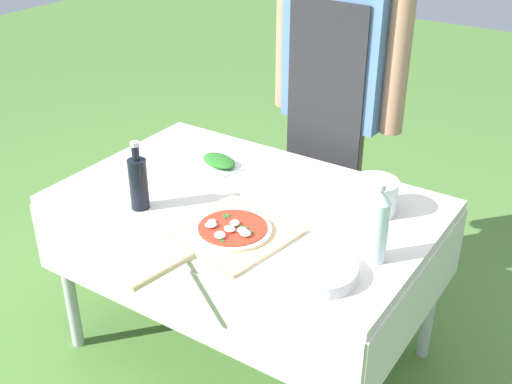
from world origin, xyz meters
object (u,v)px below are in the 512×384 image
at_px(pizza_on_peel, 229,233).
at_px(prep_table, 247,218).
at_px(herb_container, 219,162).
at_px(mixing_tub, 375,196).
at_px(plate_stack, 318,271).
at_px(person_cook, 337,86).
at_px(water_bottle, 377,225).
at_px(oil_bottle, 138,182).

bearing_deg(pizza_on_peel, prep_table, 120.24).
bearing_deg(pizza_on_peel, herb_container, 139.29).
bearing_deg(mixing_tub, plate_stack, -87.09).
bearing_deg(pizza_on_peel, person_cook, 104.17).
bearing_deg(water_bottle, mixing_tub, 114.65).
xyz_separation_m(water_bottle, mixing_tub, (-0.13, 0.28, -0.07)).
distance_m(oil_bottle, mixing_tub, 0.85).
xyz_separation_m(water_bottle, herb_container, (-0.81, 0.27, -0.11)).
height_order(water_bottle, plate_stack, water_bottle).
relative_size(person_cook, water_bottle, 6.15).
xyz_separation_m(prep_table, pizza_on_peel, (0.10, -0.25, 0.10)).
distance_m(pizza_on_peel, water_bottle, 0.50).
relative_size(prep_table, oil_bottle, 5.36).
relative_size(water_bottle, plate_stack, 1.08).
distance_m(person_cook, mixing_tub, 0.67).
relative_size(pizza_on_peel, oil_bottle, 2.42).
distance_m(mixing_tub, plate_stack, 0.47).
distance_m(water_bottle, plate_stack, 0.24).
xyz_separation_m(water_bottle, plate_stack, (-0.11, -0.18, -0.11)).
xyz_separation_m(oil_bottle, plate_stack, (0.74, -0.02, -0.08)).
relative_size(oil_bottle, herb_container, 1.16).
bearing_deg(water_bottle, herb_container, 161.49).
xyz_separation_m(prep_table, oil_bottle, (-0.29, -0.27, 0.19)).
distance_m(water_bottle, herb_container, 0.87).
distance_m(person_cook, plate_stack, 1.07).
bearing_deg(prep_table, person_cook, 88.69).
bearing_deg(plate_stack, person_cook, 114.71).
bearing_deg(plate_stack, pizza_on_peel, 174.08).
distance_m(person_cook, herb_container, 0.61).
bearing_deg(oil_bottle, prep_table, 43.02).
relative_size(person_cook, mixing_tub, 10.14).
bearing_deg(person_cook, herb_container, 64.60).
bearing_deg(oil_bottle, mixing_tub, 31.88).
xyz_separation_m(herb_container, plate_stack, (0.71, -0.45, 0.00)).
distance_m(prep_table, pizza_on_peel, 0.28).
distance_m(pizza_on_peel, mixing_tub, 0.54).
relative_size(mixing_tub, plate_stack, 0.65).
xyz_separation_m(person_cook, plate_stack, (0.44, -0.95, -0.23)).
bearing_deg(pizza_on_peel, mixing_tub, 61.01).
xyz_separation_m(oil_bottle, mixing_tub, (0.72, 0.45, -0.04)).
xyz_separation_m(person_cook, water_bottle, (0.54, -0.77, -0.12)).
xyz_separation_m(prep_table, mixing_tub, (0.43, 0.18, 0.15)).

